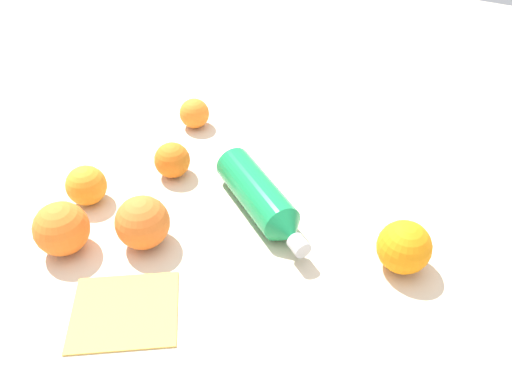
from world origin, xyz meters
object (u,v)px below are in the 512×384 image
orange_0 (86,185)px  orange_1 (404,247)px  orange_5 (61,229)px  orange_3 (142,223)px  orange_2 (173,159)px  folded_napkin (124,310)px  water_bottle (262,199)px  orange_4 (194,113)px

orange_0 → orange_1: bearing=-168.3°
orange_5 → orange_3: bearing=-145.3°
orange_2 → folded_napkin: orange_2 is taller
folded_napkin → orange_0: bearing=-37.5°
orange_3 → water_bottle: bearing=-131.5°
orange_4 → folded_napkin: bearing=111.8°
orange_1 → orange_3: (0.37, 0.14, 0.00)m
water_bottle → orange_5: (0.23, 0.21, 0.01)m
orange_0 → orange_5: orange_5 is taller
water_bottle → orange_2: (0.19, -0.02, 0.00)m
orange_5 → folded_napkin: (-0.16, 0.05, -0.04)m
orange_0 → orange_2: size_ratio=1.06×
water_bottle → orange_1: size_ratio=2.84×
orange_2 → orange_5: bearing=81.3°
orange_1 → orange_2: 0.43m
orange_0 → folded_napkin: orange_0 is taller
orange_4 → orange_5: bearing=93.0°
water_bottle → orange_0: bearing=-123.6°
orange_0 → orange_2: orange_0 is taller
orange_3 → folded_napkin: orange_3 is taller
orange_3 → orange_5: 0.12m
orange_0 → orange_1: 0.52m
orange_1 → orange_5: size_ratio=0.95×
orange_0 → orange_3: orange_3 is taller
orange_3 → folded_napkin: (-0.06, 0.12, -0.04)m
orange_4 → orange_5: size_ratio=0.73×
orange_0 → orange_5: bearing=114.7°
orange_2 → orange_1: bearing=176.4°
orange_4 → water_bottle: bearing=144.8°
water_bottle → orange_3: orange_3 is taller
orange_0 → water_bottle: bearing=-158.0°
water_bottle → orange_5: 0.31m
orange_0 → orange_3: size_ratio=0.81×
water_bottle → orange_1: (-0.24, 0.00, 0.01)m
orange_0 → orange_4: orange_0 is taller
orange_4 → folded_napkin: 0.48m
orange_2 → orange_3: size_ratio=0.77×
orange_1 → orange_2: orange_1 is taller
orange_5 → folded_napkin: bearing=161.2°
water_bottle → folded_napkin: bearing=-70.5°
water_bottle → orange_1: orange_1 is taller
orange_5 → orange_1: bearing=-155.8°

